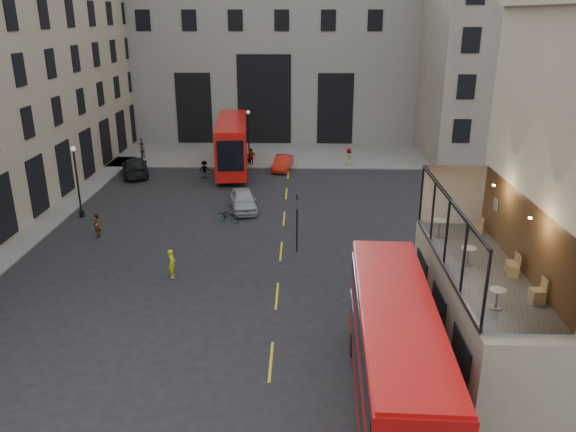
{
  "coord_description": "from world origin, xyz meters",
  "views": [
    {
      "loc": [
        -0.74,
        -20.68,
        14.21
      ],
      "look_at": [
        -1.52,
        10.28,
        3.0
      ],
      "focal_mm": 35.0,
      "sensor_mm": 36.0,
      "label": 1
    }
  ],
  "objects_px": {
    "bus_near": "(395,354)",
    "cafe_table_near": "(497,296)",
    "traffic_light_near": "(297,215)",
    "cyclist": "(172,263)",
    "street_lamp_b": "(249,140)",
    "cafe_chair_b": "(513,270)",
    "bus_far": "(232,142)",
    "cafe_table_mid": "(468,253)",
    "cafe_chair_a": "(537,295)",
    "cafe_table_far": "(439,226)",
    "pedestrian_d": "(349,157)",
    "pedestrian_b": "(205,170)",
    "cafe_chair_d": "(477,228)",
    "street_lamp_a": "(78,186)",
    "car_a": "(243,200)",
    "pedestrian_e": "(97,226)",
    "cafe_chair_c": "(511,265)",
    "pedestrian_c": "(251,157)",
    "traffic_light_far": "(142,153)",
    "car_b": "(283,163)",
    "bicycle": "(228,216)",
    "pedestrian_a": "(142,151)",
    "car_c": "(135,167)"
  },
  "relations": [
    {
      "from": "bus_near",
      "to": "bus_far",
      "type": "xyz_separation_m",
      "value": [
        -10.04,
        34.77,
        0.08
      ]
    },
    {
      "from": "bus_near",
      "to": "cafe_table_near",
      "type": "xyz_separation_m",
      "value": [
        3.34,
        -0.07,
        2.45
      ]
    },
    {
      "from": "car_b",
      "to": "cafe_chair_b",
      "type": "relative_size",
      "value": 4.71
    },
    {
      "from": "pedestrian_d",
      "to": "car_c",
      "type": "bearing_deg",
      "value": 91.41
    },
    {
      "from": "pedestrian_d",
      "to": "cafe_table_near",
      "type": "relative_size",
      "value": 2.47
    },
    {
      "from": "cafe_table_far",
      "to": "cafe_chair_b",
      "type": "height_order",
      "value": "cafe_chair_b"
    },
    {
      "from": "car_a",
      "to": "cafe_chair_c",
      "type": "relative_size",
      "value": 5.73
    },
    {
      "from": "cafe_table_far",
      "to": "cafe_table_near",
      "type": "bearing_deg",
      "value": -86.0
    },
    {
      "from": "bus_far",
      "to": "pedestrian_e",
      "type": "bearing_deg",
      "value": -112.0
    },
    {
      "from": "street_lamp_b",
      "to": "cafe_chair_b",
      "type": "xyz_separation_m",
      "value": [
        13.48,
        -34.77,
        2.47
      ]
    },
    {
      "from": "traffic_light_near",
      "to": "cyclist",
      "type": "bearing_deg",
      "value": -151.55
    },
    {
      "from": "street_lamp_b",
      "to": "pedestrian_c",
      "type": "height_order",
      "value": "street_lamp_b"
    },
    {
      "from": "cyclist",
      "to": "cafe_table_mid",
      "type": "distance_m",
      "value": 16.71
    },
    {
      "from": "cafe_table_mid",
      "to": "cafe_chair_a",
      "type": "distance_m",
      "value": 3.49
    },
    {
      "from": "street_lamp_a",
      "to": "cafe_table_mid",
      "type": "relative_size",
      "value": 7.05
    },
    {
      "from": "pedestrian_e",
      "to": "cafe_chair_b",
      "type": "xyz_separation_m",
      "value": [
        21.9,
        -14.79,
        4.05
      ]
    },
    {
      "from": "street_lamp_a",
      "to": "cafe_chair_b",
      "type": "height_order",
      "value": "cafe_chair_b"
    },
    {
      "from": "car_b",
      "to": "pedestrian_a",
      "type": "height_order",
      "value": "pedestrian_a"
    },
    {
      "from": "traffic_light_far",
      "to": "pedestrian_d",
      "type": "height_order",
      "value": "traffic_light_far"
    },
    {
      "from": "cyclist",
      "to": "cafe_table_far",
      "type": "relative_size",
      "value": 2.12
    },
    {
      "from": "cafe_table_far",
      "to": "cafe_chair_c",
      "type": "bearing_deg",
      "value": -61.17
    },
    {
      "from": "car_c",
      "to": "bicycle",
      "type": "distance_m",
      "value": 15.9
    },
    {
      "from": "bus_far",
      "to": "cafe_chair_c",
      "type": "xyz_separation_m",
      "value": [
        14.92,
        -31.84,
        2.14
      ]
    },
    {
      "from": "street_lamp_a",
      "to": "car_a",
      "type": "relative_size",
      "value": 1.17
    },
    {
      "from": "traffic_light_near",
      "to": "bus_far",
      "type": "xyz_separation_m",
      "value": [
        -6.36,
        19.51,
        0.28
      ]
    },
    {
      "from": "street_lamp_b",
      "to": "pedestrian_c",
      "type": "xyz_separation_m",
      "value": [
        0.3,
        -0.93,
        -1.52
      ]
    },
    {
      "from": "street_lamp_b",
      "to": "cafe_chair_b",
      "type": "distance_m",
      "value": 37.38
    },
    {
      "from": "pedestrian_d",
      "to": "street_lamp_b",
      "type": "bearing_deg",
      "value": 76.05
    },
    {
      "from": "car_a",
      "to": "cafe_chair_c",
      "type": "bearing_deg",
      "value": -68.58
    },
    {
      "from": "bicycle",
      "to": "cafe_table_far",
      "type": "bearing_deg",
      "value": -116.27
    },
    {
      "from": "street_lamp_a",
      "to": "pedestrian_d",
      "type": "relative_size",
      "value": 2.99
    },
    {
      "from": "pedestrian_e",
      "to": "cafe_chair_d",
      "type": "bearing_deg",
      "value": 67.86
    },
    {
      "from": "bicycle",
      "to": "bus_far",
      "type": "bearing_deg",
      "value": 29.47
    },
    {
      "from": "pedestrian_b",
      "to": "cafe_chair_a",
      "type": "distance_m",
      "value": 36.08
    },
    {
      "from": "traffic_light_far",
      "to": "bus_far",
      "type": "height_order",
      "value": "bus_far"
    },
    {
      "from": "cafe_table_near",
      "to": "pedestrian_d",
      "type": "bearing_deg",
      "value": 93.35
    },
    {
      "from": "bicycle",
      "to": "pedestrian_d",
      "type": "distance_m",
      "value": 18.76
    },
    {
      "from": "cafe_table_near",
      "to": "cafe_chair_d",
      "type": "bearing_deg",
      "value": 78.78
    },
    {
      "from": "traffic_light_near",
      "to": "cyclist",
      "type": "relative_size",
      "value": 2.26
    },
    {
      "from": "car_a",
      "to": "cafe_table_near",
      "type": "relative_size",
      "value": 6.31
    },
    {
      "from": "bus_far",
      "to": "cafe_table_far",
      "type": "xyz_separation_m",
      "value": [
        12.92,
        -28.2,
        2.42
      ]
    },
    {
      "from": "pedestrian_b",
      "to": "cafe_chair_b",
      "type": "distance_m",
      "value": 34.21
    },
    {
      "from": "pedestrian_c",
      "to": "cafe_chair_b",
      "type": "xyz_separation_m",
      "value": [
        13.17,
        -33.84,
        3.99
      ]
    },
    {
      "from": "bus_near",
      "to": "cafe_chair_a",
      "type": "height_order",
      "value": "cafe_chair_a"
    },
    {
      "from": "pedestrian_a",
      "to": "cafe_chair_a",
      "type": "height_order",
      "value": "cafe_chair_a"
    },
    {
      "from": "cyclist",
      "to": "cafe_chair_b",
      "type": "distance_m",
      "value": 18.38
    },
    {
      "from": "car_c",
      "to": "cafe_chair_d",
      "type": "height_order",
      "value": "cafe_chair_d"
    },
    {
      "from": "pedestrian_b",
      "to": "cafe_chair_d",
      "type": "bearing_deg",
      "value": -83.21
    },
    {
      "from": "pedestrian_c",
      "to": "traffic_light_near",
      "type": "bearing_deg",
      "value": 73.09
    },
    {
      "from": "bus_near",
      "to": "pedestrian_e",
      "type": "distance_m",
      "value": 24.38
    }
  ]
}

